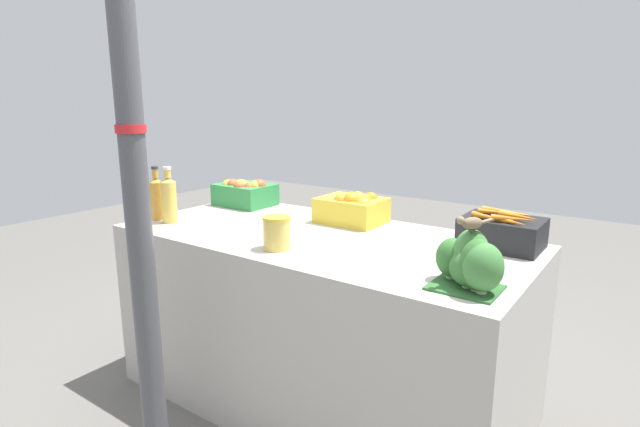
{
  "coord_description": "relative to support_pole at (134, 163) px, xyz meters",
  "views": [
    {
      "loc": [
        1.27,
        -1.79,
        1.44
      ],
      "look_at": [
        0.0,
        0.0,
        0.94
      ],
      "focal_mm": 28.0,
      "sensor_mm": 36.0,
      "label": 1
    }
  ],
  "objects": [
    {
      "name": "sparrow_bird",
      "position": [
        1.06,
        0.48,
        -0.16
      ],
      "size": [
        0.09,
        0.11,
        0.05
      ],
      "rotation": [
        0.0,
        0.0,
        -2.24
      ],
      "color": "#4C3D2D",
      "rests_on": "broccoli_pile"
    },
    {
      "name": "pickle_jar",
      "position": [
        0.27,
        0.45,
        -0.31
      ],
      "size": [
        0.12,
        0.12,
        0.14
      ],
      "color": "#DBBC56",
      "rests_on": "market_table"
    },
    {
      "name": "market_table",
      "position": [
        0.29,
        0.74,
        -0.8
      ],
      "size": [
        1.87,
        0.89,
        0.84
      ],
      "primitive_type": "cube",
      "color": "#B7B2A8",
      "rests_on": "ground_plane"
    },
    {
      "name": "orange_crate",
      "position": [
        0.29,
        1.01,
        -0.31
      ],
      "size": [
        0.32,
        0.24,
        0.17
      ],
      "color": "gold",
      "rests_on": "market_table"
    },
    {
      "name": "ground_plane",
      "position": [
        0.29,
        0.74,
        -1.22
      ],
      "size": [
        10.0,
        10.0,
        0.0
      ],
      "primitive_type": "plane",
      "color": "#605E59"
    },
    {
      "name": "broccoli_pile",
      "position": [
        1.07,
        0.47,
        -0.29
      ],
      "size": [
        0.25,
        0.19,
        0.19
      ],
      "color": "#2D602D",
      "rests_on": "market_table"
    },
    {
      "name": "support_pole",
      "position": [
        0.0,
        0.0,
        0.0
      ],
      "size": [
        0.11,
        0.11,
        2.44
      ],
      "color": "#4C4C51",
      "rests_on": "ground_plane"
    },
    {
      "name": "juice_bottle_amber",
      "position": [
        -0.56,
        0.49,
        -0.27
      ],
      "size": [
        0.06,
        0.06,
        0.28
      ],
      "color": "gold",
      "rests_on": "market_table"
    },
    {
      "name": "juice_bottle_golden",
      "position": [
        -0.46,
        0.49,
        -0.26
      ],
      "size": [
        0.07,
        0.07,
        0.28
      ],
      "color": "gold",
      "rests_on": "market_table"
    },
    {
      "name": "carrot_crate",
      "position": [
        1.02,
        1.02,
        -0.32
      ],
      "size": [
        0.32,
        0.24,
        0.16
      ],
      "color": "black",
      "rests_on": "market_table"
    },
    {
      "name": "apple_crate",
      "position": [
        -0.45,
        1.01,
        -0.31
      ],
      "size": [
        0.32,
        0.24,
        0.16
      ],
      "color": "#2D8442",
      "rests_on": "market_table"
    }
  ]
}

